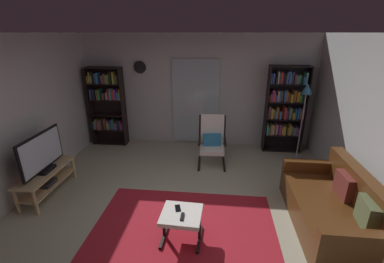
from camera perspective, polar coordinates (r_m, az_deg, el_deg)
The scene contains 15 objects.
ground_plane at distance 4.13m, azimuth -2.48°, elevation -18.19°, with size 7.02×7.02×0.00m, color #ACA88E.
wall_back at distance 6.23m, azimuth 1.20°, elevation 8.81°, with size 5.60×0.06×2.60m, color silver.
glass_door_panel at distance 6.22m, azimuth 0.77°, elevation 6.44°, with size 1.10×0.01×2.00m, color silver.
area_rug at distance 3.90m, azimuth -1.88°, elevation -20.88°, with size 2.58×1.87×0.01m, color #AA1E2B.
tv_stand at distance 5.08m, azimuth -29.14°, elevation -9.06°, with size 0.40×1.19×0.44m.
television at distance 4.89m, azimuth -30.03°, elevation -4.21°, with size 0.20×1.01×0.66m.
bookshelf_near_tv at distance 6.56m, azimuth -18.09°, elevation 5.91°, with size 0.82×0.30×1.87m.
bookshelf_near_sofa at distance 6.20m, azimuth 19.63°, elevation 5.06°, with size 0.86×0.30×1.95m.
leather_sofa at distance 4.29m, azimuth 28.60°, elevation -14.47°, with size 0.91×1.81×0.85m.
lounge_armchair at distance 5.40m, azimuth 4.42°, elevation -1.68°, with size 0.58×0.67×1.02m.
ottoman at distance 3.58m, azimuth -2.33°, elevation -18.31°, with size 0.54×0.50×0.42m.
tv_remote at distance 3.46m, azimuth -2.15°, elevation -18.10°, with size 0.04×0.14×0.02m, color black.
cell_phone at distance 3.61m, azimuth -3.14°, elevation -16.40°, with size 0.07×0.14×0.01m, color black.
floor_lamp_by_shelf at distance 5.78m, azimuth 23.63°, elevation 6.87°, with size 0.22×0.22×1.67m.
wall_clock at distance 6.31m, azimuth -11.33°, elevation 13.65°, with size 0.29×0.03×0.29m.
Camera 1 is at (0.50, -3.17, 2.60)m, focal length 24.36 mm.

